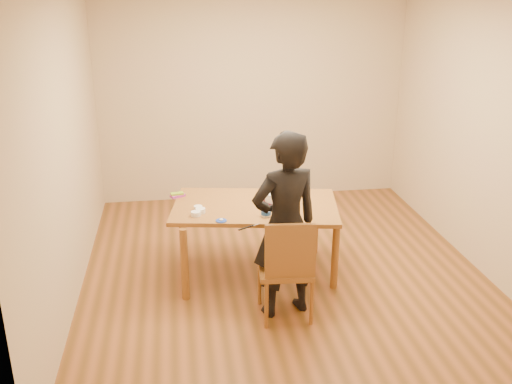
{
  "coord_description": "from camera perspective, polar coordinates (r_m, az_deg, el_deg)",
  "views": [
    {
      "loc": [
        -1.03,
        -5.08,
        2.79
      ],
      "look_at": [
        -0.29,
        -0.04,
        0.9
      ],
      "focal_mm": 40.0,
      "sensor_mm": 36.0,
      "label": 1
    }
  ],
  "objects": [
    {
      "name": "ramekin_multi",
      "position": [
        5.36,
        -5.57,
        -1.86
      ],
      "size": [
        0.09,
        0.09,
        0.04
      ],
      "primitive_type": "cylinder",
      "color": "white",
      "rests_on": "dining_table"
    },
    {
      "name": "frosting_dome",
      "position": [
        5.56,
        2.04,
        -0.03
      ],
      "size": [
        0.22,
        0.22,
        0.03
      ],
      "primitive_type": "ellipsoid",
      "color": "white",
      "rests_on": "cake"
    },
    {
      "name": "candy_box_pink",
      "position": [
        5.79,
        -7.84,
        -0.37
      ],
      "size": [
        0.16,
        0.13,
        0.02
      ],
      "primitive_type": "cube",
      "rotation": [
        0.0,
        0.0,
        0.48
      ],
      "color": "#D3319A",
      "rests_on": "dining_table"
    },
    {
      "name": "frosting_tub",
      "position": [
        5.25,
        1.0,
        -2.07
      ],
      "size": [
        0.08,
        0.08,
        0.07
      ],
      "primitive_type": "cylinder",
      "color": "white",
      "rests_on": "dining_table"
    },
    {
      "name": "ramekin_yellow",
      "position": [
        5.43,
        -5.81,
        -1.59
      ],
      "size": [
        0.08,
        0.08,
        0.04
      ],
      "primitive_type": "cylinder",
      "color": "white",
      "rests_on": "dining_table"
    },
    {
      "name": "candy_box_green",
      "position": [
        5.78,
        -7.9,
        -0.17
      ],
      "size": [
        0.14,
        0.09,
        0.02
      ],
      "primitive_type": "cube",
      "rotation": [
        0.0,
        0.0,
        0.22
      ],
      "color": "green",
      "rests_on": "candy_box_pink"
    },
    {
      "name": "cake_plate",
      "position": [
        5.59,
        2.03,
        -0.94
      ],
      "size": [
        0.29,
        0.29,
        0.02
      ],
      "primitive_type": "cylinder",
      "color": "red",
      "rests_on": "dining_table"
    },
    {
      "name": "dining_table",
      "position": [
        5.54,
        -0.07,
        -1.47
      ],
      "size": [
        1.72,
        1.19,
        0.04
      ],
      "primitive_type": "cube",
      "rotation": [
        0.0,
        0.0,
        -0.17
      ],
      "color": "brown",
      "rests_on": "floor"
    },
    {
      "name": "room_shell",
      "position": [
        5.7,
        2.33,
        5.71
      ],
      "size": [
        4.0,
        4.5,
        2.7
      ],
      "color": "brown",
      "rests_on": "ground"
    },
    {
      "name": "dining_chair",
      "position": [
        4.99,
        2.94,
        -7.64
      ],
      "size": [
        0.5,
        0.5,
        0.04
      ],
      "primitive_type": "cube",
      "rotation": [
        0.0,
        0.0,
        -0.09
      ],
      "color": "brown",
      "rests_on": "floor"
    },
    {
      "name": "ramekin_green",
      "position": [
        5.3,
        -6.04,
        -2.16
      ],
      "size": [
        0.09,
        0.09,
        0.04
      ],
      "primitive_type": "cylinder",
      "color": "white",
      "rests_on": "dining_table"
    },
    {
      "name": "person",
      "position": [
        4.86,
        2.92,
        -3.39
      ],
      "size": [
        0.69,
        0.54,
        1.67
      ],
      "primitive_type": "imported",
      "rotation": [
        0.0,
        0.0,
        3.41
      ],
      "color": "black",
      "rests_on": "floor"
    },
    {
      "name": "frosting_lid",
      "position": [
        5.17,
        -3.5,
        -2.88
      ],
      "size": [
        0.1,
        0.1,
        0.01
      ],
      "primitive_type": "cylinder",
      "color": "#1835A1",
      "rests_on": "dining_table"
    },
    {
      "name": "frosting_dollop",
      "position": [
        5.16,
        -3.5,
        -2.74
      ],
      "size": [
        0.04,
        0.04,
        0.02
      ],
      "primitive_type": "ellipsoid",
      "color": "white",
      "rests_on": "frosting_lid"
    },
    {
      "name": "cake",
      "position": [
        5.57,
        2.03,
        -0.5
      ],
      "size": [
        0.22,
        0.22,
        0.07
      ],
      "primitive_type": "cylinder",
      "color": "white",
      "rests_on": "cake_plate"
    },
    {
      "name": "spatula",
      "position": [
        5.02,
        -1.02,
        -3.59
      ],
      "size": [
        0.15,
        0.09,
        0.01
      ],
      "primitive_type": "cube",
      "rotation": [
        0.0,
        0.0,
        0.53
      ],
      "color": "black",
      "rests_on": "dining_table"
    }
  ]
}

